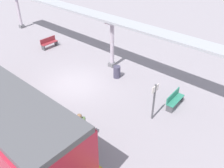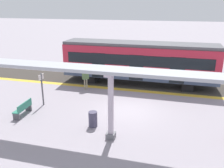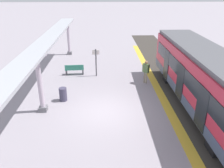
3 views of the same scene
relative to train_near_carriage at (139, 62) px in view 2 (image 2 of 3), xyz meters
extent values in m
plane|color=gray|center=(5.63, 0.37, -1.83)|extent=(176.00, 176.00, 0.00)
cube|color=gold|center=(1.87, 0.37, -1.83)|extent=(0.55, 30.74, 0.01)
cube|color=#38332D|center=(-0.01, 0.37, -1.83)|extent=(3.20, 42.74, 0.01)
cube|color=#B82136|center=(-0.01, 0.00, 0.11)|extent=(2.60, 12.46, 2.60)
cube|color=#384562|center=(-0.01, 0.00, -0.91)|extent=(2.63, 12.48, 0.55)
cube|color=#515156|center=(-0.01, 0.00, 1.53)|extent=(2.39, 12.46, 0.24)
cube|color=black|center=(1.31, 0.00, 0.42)|extent=(0.03, 11.46, 0.84)
cube|color=black|center=(1.31, -3.11, -0.14)|extent=(0.04, 1.10, 2.00)
cube|color=black|center=(1.31, 0.00, -0.14)|extent=(0.04, 1.10, 2.00)
cube|color=black|center=(1.31, 3.11, -0.14)|extent=(0.04, 1.10, 2.00)
cube|color=black|center=(-0.01, 3.99, -1.51)|extent=(2.21, 0.90, 0.64)
cube|color=black|center=(-0.01, -3.99, -1.51)|extent=(2.21, 0.90, 0.64)
cube|color=slate|center=(9.22, 0.14, -1.68)|extent=(0.44, 0.44, 0.30)
cylinder|color=#BCADBD|center=(9.22, 0.14, -0.01)|extent=(0.28, 0.28, 3.04)
cube|color=#BCADBD|center=(9.22, 0.14, 1.57)|extent=(1.10, 0.36, 0.12)
cube|color=#A8AAB2|center=(9.22, 0.45, 1.71)|extent=(1.20, 24.92, 0.16)
cube|color=#2D7F66|center=(8.04, -5.74, -1.39)|extent=(1.52, 0.52, 0.04)
cube|color=#2D7F66|center=(8.03, -5.55, -1.17)|extent=(1.50, 0.14, 0.40)
cube|color=#4C4C51|center=(8.71, -5.70, -1.62)|extent=(0.12, 0.40, 0.42)
cube|color=#4C4C51|center=(7.38, -5.77, -1.62)|extent=(0.12, 0.40, 0.42)
cylinder|color=#413D54|center=(8.26, -1.15, -1.40)|extent=(0.48, 0.48, 0.86)
cylinder|color=#4C4C51|center=(6.27, -5.36, -0.73)|extent=(0.10, 0.10, 2.20)
cube|color=silver|center=(6.27, -5.36, 0.12)|extent=(0.56, 0.04, 0.36)
cylinder|color=gray|center=(2.64, -3.82, -1.40)|extent=(0.11, 0.11, 0.85)
cylinder|color=gray|center=(2.53, -3.68, -1.40)|extent=(0.11, 0.11, 0.85)
cube|color=#4F6A3D|center=(2.59, -3.75, -0.66)|extent=(0.49, 0.53, 0.64)
sphere|color=#8D6949|center=(2.59, -3.75, -0.22)|extent=(0.23, 0.23, 0.23)
camera|label=1|loc=(-2.70, -10.39, 6.96)|focal=39.00mm
camera|label=2|loc=(19.71, 3.06, 4.62)|focal=39.31mm
camera|label=3|loc=(5.67, 11.95, 4.99)|focal=36.84mm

